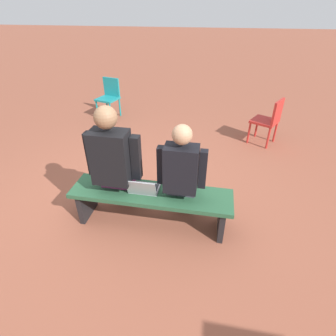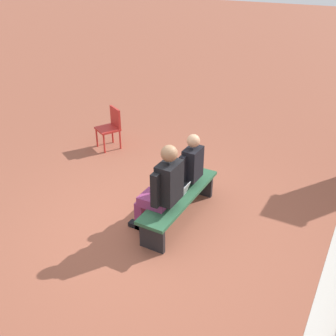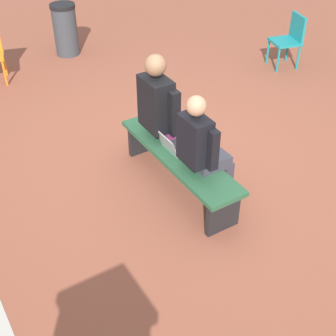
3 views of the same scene
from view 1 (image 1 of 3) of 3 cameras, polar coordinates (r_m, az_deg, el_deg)
ground_plane at (r=3.50m, az=-8.49°, el=-7.54°), size 60.00×60.00×0.00m
bench at (r=2.97m, az=-3.71°, el=-6.68°), size 1.80×0.44×0.45m
person_student at (r=2.77m, az=3.08°, el=-1.18°), size 0.51×0.64×1.29m
person_adult at (r=2.91m, az=-11.26°, el=1.26°), size 0.59×0.74×1.42m
laptop at (r=2.89m, az=-5.36°, el=-4.39°), size 0.32×0.29×0.21m
plastic_chair_near_bench_right at (r=5.06m, az=21.20°, el=9.94°), size 0.57×0.57×0.84m
plastic_chair_mid_courtyard at (r=6.20m, az=-12.67°, el=15.19°), size 0.51×0.51×0.84m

